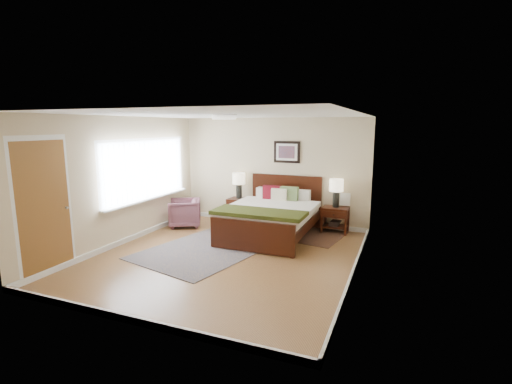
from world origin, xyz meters
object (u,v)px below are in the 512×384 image
lamp_right (336,188)px  bed (271,212)px  armchair (185,213)px  nightstand_right (335,217)px  rug_persian (207,249)px  nightstand_left (239,204)px  lamp_left (239,181)px

lamp_right → bed: bearing=-144.8°
bed → armchair: size_ratio=3.08×
nightstand_right → rug_persian: size_ratio=0.22×
armchair → rug_persian: 1.82m
nightstand_left → armchair: (-1.03, -0.78, -0.15)m
lamp_left → nightstand_right: bearing=-0.4°
lamp_left → rug_persian: lamp_left is taller
nightstand_right → lamp_left: size_ratio=0.94×
nightstand_right → lamp_right: 0.63m
bed → lamp_left: bearing=143.2°
lamp_left → lamp_right: size_ratio=1.00×
armchair → lamp_left: bearing=99.6°
nightstand_left → nightstand_right: bearing=0.2°
nightstand_left → rug_persian: size_ratio=0.23×
lamp_left → rug_persian: (0.26, -2.05, -1.00)m
bed → armchair: (-2.15, 0.04, -0.22)m
lamp_left → lamp_right: (2.31, 0.00, -0.03)m
bed → armchair: 2.16m
nightstand_left → lamp_right: bearing=0.5°
lamp_left → armchair: 1.47m
nightstand_left → armchair: 1.30m
bed → lamp_right: 1.52m
nightstand_right → armchair: armchair is taller
armchair → lamp_right: bearing=75.2°
nightstand_left → armchair: armchair is taller
nightstand_left → rug_persian: bearing=-82.6°
nightstand_right → armchair: 3.43m
lamp_right → armchair: bearing=-166.5°
bed → rug_persian: size_ratio=0.84×
bed → nightstand_right: 1.46m
bed → lamp_left: size_ratio=3.56×
nightstand_left → lamp_left: size_ratio=0.97×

